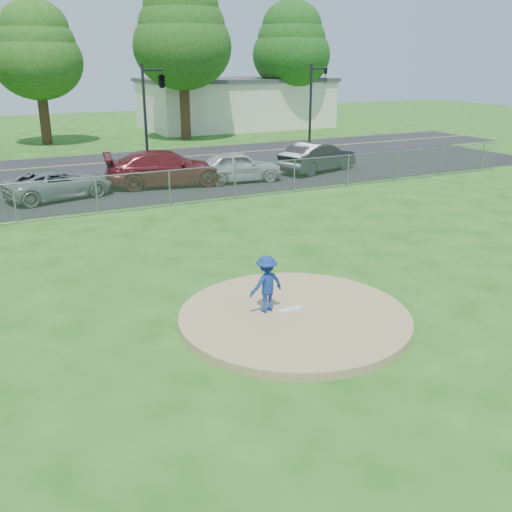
{
  "coord_description": "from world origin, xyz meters",
  "views": [
    {
      "loc": [
        -6.25,
        -10.44,
        5.78
      ],
      "look_at": [
        0.0,
        2.0,
        1.0
      ],
      "focal_mm": 40.0,
      "sensor_mm": 36.0,
      "label": 1
    }
  ],
  "objects_px": {
    "tree_far_right": "(291,45)",
    "parked_car_charcoal": "(318,157)",
    "parked_car_darkred": "(166,168)",
    "tree_center": "(37,50)",
    "parked_car_pearl": "(238,167)",
    "parked_car_gray": "(59,184)",
    "tree_right": "(182,34)",
    "traffic_signal_center": "(160,82)",
    "traffic_signal_right": "(314,100)",
    "pitcher": "(266,284)",
    "commercial_building": "(235,103)"
  },
  "relations": [
    {
      "from": "traffic_signal_center",
      "to": "parked_car_pearl",
      "type": "xyz_separation_m",
      "value": [
        1.69,
        -6.67,
        -3.84
      ]
    },
    {
      "from": "tree_center",
      "to": "traffic_signal_right",
      "type": "bearing_deg",
      "value": -38.22
    },
    {
      "from": "tree_center",
      "to": "parked_car_pearl",
      "type": "relative_size",
      "value": 2.21
    },
    {
      "from": "parked_car_gray",
      "to": "traffic_signal_right",
      "type": "bearing_deg",
      "value": -83.06
    },
    {
      "from": "tree_far_right",
      "to": "traffic_signal_right",
      "type": "height_order",
      "value": "tree_far_right"
    },
    {
      "from": "pitcher",
      "to": "traffic_signal_right",
      "type": "bearing_deg",
      "value": -133.08
    },
    {
      "from": "commercial_building",
      "to": "parked_car_darkred",
      "type": "height_order",
      "value": "commercial_building"
    },
    {
      "from": "commercial_building",
      "to": "parked_car_darkred",
      "type": "xyz_separation_m",
      "value": [
        -13.81,
        -21.97,
        -1.3
      ]
    },
    {
      "from": "tree_center",
      "to": "parked_car_charcoal",
      "type": "bearing_deg",
      "value": -57.08
    },
    {
      "from": "parked_car_gray",
      "to": "parked_car_pearl",
      "type": "relative_size",
      "value": 1.04
    },
    {
      "from": "parked_car_pearl",
      "to": "pitcher",
      "type": "bearing_deg",
      "value": 162.81
    },
    {
      "from": "tree_far_right",
      "to": "pitcher",
      "type": "distance_m",
      "value": 40.68
    },
    {
      "from": "traffic_signal_center",
      "to": "parked_car_charcoal",
      "type": "bearing_deg",
      "value": -42.15
    },
    {
      "from": "pitcher",
      "to": "commercial_building",
      "type": "bearing_deg",
      "value": -122.44
    },
    {
      "from": "traffic_signal_center",
      "to": "traffic_signal_right",
      "type": "relative_size",
      "value": 1.0
    },
    {
      "from": "tree_far_right",
      "to": "parked_car_charcoal",
      "type": "bearing_deg",
      "value": -115.84
    },
    {
      "from": "pitcher",
      "to": "tree_far_right",
      "type": "bearing_deg",
      "value": -129.39
    },
    {
      "from": "pitcher",
      "to": "parked_car_pearl",
      "type": "bearing_deg",
      "value": -121.23
    },
    {
      "from": "tree_center",
      "to": "tree_right",
      "type": "height_order",
      "value": "tree_right"
    },
    {
      "from": "tree_right",
      "to": "parked_car_gray",
      "type": "relative_size",
      "value": 2.52
    },
    {
      "from": "tree_far_right",
      "to": "parked_car_charcoal",
      "type": "height_order",
      "value": "tree_far_right"
    },
    {
      "from": "tree_far_right",
      "to": "parked_car_charcoal",
      "type": "relative_size",
      "value": 2.23
    },
    {
      "from": "tree_center",
      "to": "parked_car_gray",
      "type": "height_order",
      "value": "tree_center"
    },
    {
      "from": "pitcher",
      "to": "parked_car_charcoal",
      "type": "bearing_deg",
      "value": -134.79
    },
    {
      "from": "commercial_building",
      "to": "tree_far_right",
      "type": "distance_m",
      "value": 7.0
    },
    {
      "from": "commercial_building",
      "to": "traffic_signal_right",
      "type": "xyz_separation_m",
      "value": [
        -1.76,
        -16.0,
        1.2
      ]
    },
    {
      "from": "parked_car_gray",
      "to": "parked_car_darkred",
      "type": "xyz_separation_m",
      "value": [
        5.1,
        0.51,
        0.21
      ]
    },
    {
      "from": "parked_car_pearl",
      "to": "tree_center",
      "type": "bearing_deg",
      "value": 24.97
    },
    {
      "from": "tree_center",
      "to": "tree_far_right",
      "type": "distance_m",
      "value": 21.03
    },
    {
      "from": "traffic_signal_right",
      "to": "commercial_building",
      "type": "bearing_deg",
      "value": 83.71
    },
    {
      "from": "tree_far_right",
      "to": "parked_car_gray",
      "type": "distance_m",
      "value": 30.75
    },
    {
      "from": "tree_right",
      "to": "traffic_signal_center",
      "type": "bearing_deg",
      "value": -116.71
    },
    {
      "from": "tree_far_right",
      "to": "parked_car_darkred",
      "type": "bearing_deg",
      "value": -133.19
    },
    {
      "from": "tree_far_right",
      "to": "parked_car_gray",
      "type": "height_order",
      "value": "tree_far_right"
    },
    {
      "from": "traffic_signal_center",
      "to": "traffic_signal_right",
      "type": "xyz_separation_m",
      "value": [
        10.27,
        0.0,
        -1.25
      ]
    },
    {
      "from": "tree_center",
      "to": "parked_car_pearl",
      "type": "xyz_separation_m",
      "value": [
        6.66,
        -18.67,
        -5.7
      ]
    },
    {
      "from": "tree_center",
      "to": "tree_right",
      "type": "relative_size",
      "value": 0.85
    },
    {
      "from": "tree_right",
      "to": "tree_far_right",
      "type": "bearing_deg",
      "value": 15.26
    },
    {
      "from": "commercial_building",
      "to": "pitcher",
      "type": "height_order",
      "value": "commercial_building"
    },
    {
      "from": "commercial_building",
      "to": "tree_far_right",
      "type": "relative_size",
      "value": 1.53
    },
    {
      "from": "traffic_signal_center",
      "to": "parked_car_gray",
      "type": "height_order",
      "value": "traffic_signal_center"
    },
    {
      "from": "tree_right",
      "to": "parked_car_pearl",
      "type": "xyz_separation_m",
      "value": [
        -3.34,
        -16.67,
        -6.88
      ]
    },
    {
      "from": "tree_right",
      "to": "traffic_signal_right",
      "type": "bearing_deg",
      "value": -62.36
    },
    {
      "from": "tree_far_right",
      "to": "traffic_signal_center",
      "type": "xyz_separation_m",
      "value": [
        -16.03,
        -13.0,
        -2.45
      ]
    },
    {
      "from": "tree_right",
      "to": "parked_car_pearl",
      "type": "distance_m",
      "value": 18.34
    },
    {
      "from": "tree_right",
      "to": "parked_car_pearl",
      "type": "height_order",
      "value": "tree_right"
    },
    {
      "from": "tree_center",
      "to": "traffic_signal_center",
      "type": "distance_m",
      "value": 13.12
    },
    {
      "from": "tree_right",
      "to": "traffic_signal_right",
      "type": "distance_m",
      "value": 12.08
    },
    {
      "from": "traffic_signal_right",
      "to": "parked_car_charcoal",
      "type": "distance_m",
      "value": 7.51
    },
    {
      "from": "tree_right",
      "to": "traffic_signal_right",
      "type": "relative_size",
      "value": 2.08
    }
  ]
}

